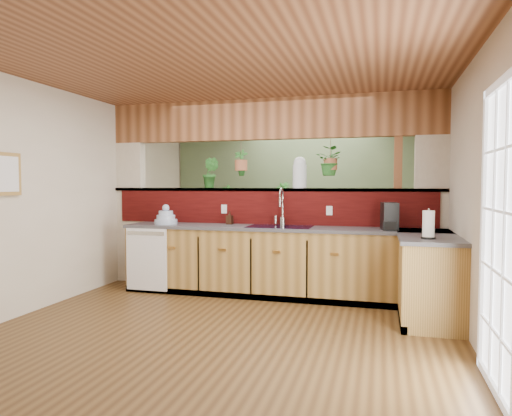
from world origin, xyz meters
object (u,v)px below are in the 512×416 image
(dish_stack, at_px, (166,218))
(soap_dispenser, at_px, (230,218))
(paper_towel, at_px, (428,225))
(coffee_maker, at_px, (389,217))
(glass_jar, at_px, (300,172))
(shelving_console, at_px, (254,236))
(faucet, at_px, (281,205))

(dish_stack, height_order, soap_dispenser, dish_stack)
(dish_stack, height_order, paper_towel, paper_towel)
(coffee_maker, distance_m, glass_jar, 1.35)
(soap_dispenser, height_order, coffee_maker, coffee_maker)
(coffee_maker, bearing_deg, shelving_console, 126.03)
(soap_dispenser, xyz_separation_m, shelving_console, (-0.24, 2.11, -0.49))
(dish_stack, bearing_deg, coffee_maker, -0.04)
(faucet, distance_m, coffee_maker, 1.38)
(shelving_console, bearing_deg, faucet, -41.88)
(paper_towel, bearing_deg, glass_jar, 140.61)
(paper_towel, bearing_deg, faucet, 149.23)
(faucet, distance_m, dish_stack, 1.59)
(soap_dispenser, relative_size, glass_jar, 0.42)
(paper_towel, relative_size, shelving_console, 0.21)
(soap_dispenser, distance_m, glass_jar, 1.13)
(dish_stack, xyz_separation_m, coffee_maker, (2.92, -0.00, 0.07))
(faucet, distance_m, shelving_console, 2.43)
(faucet, xyz_separation_m, glass_jar, (0.20, 0.22, 0.43))
(soap_dispenser, distance_m, paper_towel, 2.65)
(coffee_maker, bearing_deg, paper_towel, -75.30)
(faucet, bearing_deg, glass_jar, 47.94)
(faucet, xyz_separation_m, soap_dispenser, (-0.72, 0.01, -0.18))
(faucet, relative_size, dish_stack, 1.63)
(faucet, xyz_separation_m, dish_stack, (-1.56, -0.20, -0.19))
(dish_stack, distance_m, soap_dispenser, 0.87)
(dish_stack, relative_size, coffee_maker, 0.95)
(glass_jar, height_order, shelving_console, glass_jar)
(dish_stack, bearing_deg, paper_towel, -14.07)
(soap_dispenser, xyz_separation_m, coffee_maker, (2.08, -0.21, 0.06))
(dish_stack, relative_size, shelving_console, 0.21)
(faucet, xyz_separation_m, coffee_maker, (1.36, -0.20, -0.12))
(faucet, height_order, coffee_maker, faucet)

